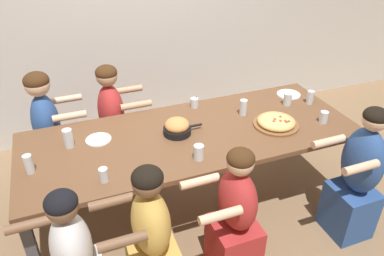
{
  "coord_description": "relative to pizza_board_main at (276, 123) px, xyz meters",
  "views": [
    {
      "loc": [
        -0.92,
        -2.39,
        2.39
      ],
      "look_at": [
        0.0,
        0.0,
        0.82
      ],
      "focal_mm": 35.0,
      "sensor_mm": 36.0,
      "label": 1
    }
  ],
  "objects": [
    {
      "name": "drinking_glass_b",
      "position": [
        -1.65,
        0.29,
        0.04
      ],
      "size": [
        0.07,
        0.07,
        0.15
      ],
      "color": "silver",
      "rests_on": "dining_table"
    },
    {
      "name": "cocktail_glass_blue",
      "position": [
        -0.52,
        0.55,
        0.01
      ],
      "size": [
        0.07,
        0.07,
        0.11
      ],
      "color": "silver",
      "rests_on": "dining_table"
    },
    {
      "name": "pizza_board_main",
      "position": [
        0.0,
        0.0,
        0.0
      ],
      "size": [
        0.38,
        0.38,
        0.05
      ],
      "color": "brown",
      "rests_on": "dining_table"
    },
    {
      "name": "dining_table",
      "position": [
        -0.7,
        0.13,
        -0.09
      ],
      "size": [
        2.72,
        1.03,
        0.77
      ],
      "color": "brown",
      "rests_on": "ground"
    },
    {
      "name": "drinking_glass_a",
      "position": [
        -1.93,
        0.06,
        0.04
      ],
      "size": [
        0.06,
        0.06,
        0.14
      ],
      "color": "silver",
      "rests_on": "dining_table"
    },
    {
      "name": "empty_plate_a",
      "position": [
        0.42,
        0.45,
        -0.02
      ],
      "size": [
        0.23,
        0.23,
        0.02
      ],
      "color": "white",
      "rests_on": "dining_table"
    },
    {
      "name": "diner_far_left",
      "position": [
        -1.81,
        0.87,
        -0.25
      ],
      "size": [
        0.51,
        0.4,
        1.18
      ],
      "rotation": [
        0.0,
        0.0,
        -1.57
      ],
      "color": "#2D5193",
      "rests_on": "ground"
    },
    {
      "name": "drinking_glass_f",
      "position": [
        -1.47,
        -0.22,
        0.02
      ],
      "size": [
        0.06,
        0.06,
        0.1
      ],
      "color": "silver",
      "rests_on": "dining_table"
    },
    {
      "name": "diner_far_midleft",
      "position": [
        -1.23,
        0.87,
        -0.27
      ],
      "size": [
        0.51,
        0.4,
        1.16
      ],
      "rotation": [
        0.0,
        0.0,
        -1.57
      ],
      "color": "#B22D2D",
      "rests_on": "ground"
    },
    {
      "name": "drinking_glass_d",
      "position": [
        -0.78,
        -0.21,
        0.02
      ],
      "size": [
        0.07,
        0.07,
        0.12
      ],
      "color": "silver",
      "rests_on": "dining_table"
    },
    {
      "name": "drinking_glass_g",
      "position": [
        0.4,
        -0.1,
        0.02
      ],
      "size": [
        0.07,
        0.07,
        0.1
      ],
      "color": "silver",
      "rests_on": "dining_table"
    },
    {
      "name": "diner_near_right",
      "position": [
        0.39,
        -0.6,
        -0.27
      ],
      "size": [
        0.51,
        0.4,
        1.17
      ],
      "rotation": [
        0.0,
        0.0,
        1.57
      ],
      "color": "#2D5193",
      "rests_on": "ground"
    },
    {
      "name": "skillet_bowl",
      "position": [
        -0.81,
        0.17,
        0.03
      ],
      "size": [
        0.33,
        0.23,
        0.14
      ],
      "color": "black",
      "rests_on": "dining_table"
    },
    {
      "name": "drinking_glass_c",
      "position": [
        -0.17,
        0.27,
        0.04
      ],
      "size": [
        0.06,
        0.06,
        0.14
      ],
      "color": "silver",
      "rests_on": "dining_table"
    },
    {
      "name": "ground_plane",
      "position": [
        -0.7,
        0.13,
        -0.8
      ],
      "size": [
        18.0,
        18.0,
        0.0
      ],
      "primitive_type": "plane",
      "color": "#896B4C",
      "rests_on": "ground"
    },
    {
      "name": "drinking_glass_h",
      "position": [
        0.51,
        0.24,
        0.03
      ],
      "size": [
        0.06,
        0.06,
        0.12
      ],
      "color": "silver",
      "rests_on": "dining_table"
    },
    {
      "name": "diner_near_center",
      "position": [
        -0.66,
        -0.6,
        -0.31
      ],
      "size": [
        0.51,
        0.4,
        1.08
      ],
      "rotation": [
        0.0,
        0.0,
        1.57
      ],
      "color": "#B22D2D",
      "rests_on": "ground"
    },
    {
      "name": "empty_plate_b",
      "position": [
        -1.43,
        0.3,
        -0.02
      ],
      "size": [
        0.2,
        0.2,
        0.02
      ],
      "color": "white",
      "rests_on": "dining_table"
    },
    {
      "name": "drinking_glass_e",
      "position": [
        0.29,
        0.28,
        0.03
      ],
      "size": [
        0.07,
        0.07,
        0.11
      ],
      "color": "silver",
      "rests_on": "dining_table"
    },
    {
      "name": "diner_near_midleft",
      "position": [
        -1.26,
        -0.6,
        -0.3
      ],
      "size": [
        0.51,
        0.4,
        1.1
      ],
      "rotation": [
        0.0,
        0.0,
        1.57
      ],
      "color": "gold",
      "rests_on": "ground"
    }
  ]
}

